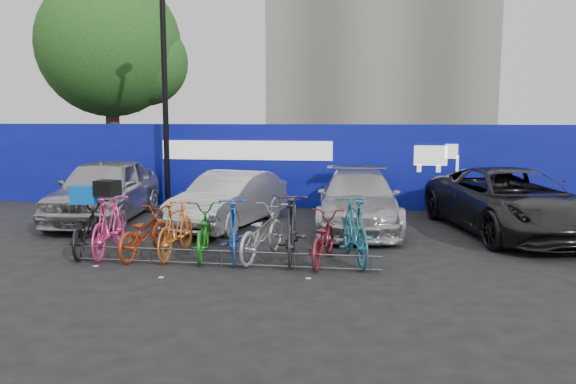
% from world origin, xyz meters
% --- Properties ---
extents(ground, '(100.00, 100.00, 0.00)m').
position_xyz_m(ground, '(0.00, 0.00, 0.00)').
color(ground, black).
rests_on(ground, ground).
extents(hoarding, '(22.00, 0.18, 2.40)m').
position_xyz_m(hoarding, '(0.01, 6.00, 1.20)').
color(hoarding, navy).
rests_on(hoarding, ground).
extents(tree, '(5.40, 5.20, 7.80)m').
position_xyz_m(tree, '(-6.77, 10.06, 5.07)').
color(tree, '#382314').
rests_on(tree, ground).
extents(lamppost, '(0.25, 0.50, 6.11)m').
position_xyz_m(lamppost, '(-3.20, 5.40, 3.27)').
color(lamppost, black).
rests_on(lamppost, ground).
extents(bike_rack, '(5.60, 0.03, 0.30)m').
position_xyz_m(bike_rack, '(-0.00, -0.60, 0.16)').
color(bike_rack, '#595B60').
rests_on(bike_rack, ground).
extents(car_0, '(2.44, 4.88, 1.59)m').
position_xyz_m(car_0, '(-4.06, 3.29, 0.80)').
color(car_0, '#A4A3A8').
rests_on(car_0, ground).
extents(car_1, '(2.29, 4.17, 1.30)m').
position_xyz_m(car_1, '(-0.75, 2.97, 0.65)').
color(car_1, '#B1B1B6').
rests_on(car_1, ground).
extents(car_2, '(2.10, 4.70, 1.34)m').
position_xyz_m(car_2, '(2.30, 3.24, 0.67)').
color(car_2, '#B7B7BC').
rests_on(car_2, ground).
extents(car_3, '(3.60, 5.69, 1.46)m').
position_xyz_m(car_3, '(5.70, 3.08, 0.73)').
color(car_3, black).
rests_on(car_3, ground).
extents(bike_0, '(1.05, 1.96, 0.98)m').
position_xyz_m(bike_0, '(-2.81, -0.03, 0.49)').
color(bike_0, black).
rests_on(bike_0, ground).
extents(bike_1, '(0.79, 1.95, 1.14)m').
position_xyz_m(bike_1, '(-2.33, -0.06, 0.57)').
color(bike_1, '#DC3780').
rests_on(bike_1, ground).
extents(bike_2, '(0.83, 1.79, 0.91)m').
position_xyz_m(bike_2, '(-1.63, -0.09, 0.45)').
color(bike_2, '#AA310C').
rests_on(bike_2, ground).
extents(bike_3, '(0.55, 1.77, 1.05)m').
position_xyz_m(bike_3, '(-1.02, -0.02, 0.53)').
color(bike_3, '#CC6724').
rests_on(bike_3, ground).
extents(bike_4, '(1.01, 1.95, 0.98)m').
position_xyz_m(bike_4, '(-0.53, 0.03, 0.49)').
color(bike_4, '#196918').
rests_on(bike_4, ground).
extents(bike_5, '(0.98, 1.93, 1.12)m').
position_xyz_m(bike_5, '(0.08, -0.05, 0.56)').
color(bike_5, '#1F4DAD').
rests_on(bike_5, ground).
extents(bike_6, '(1.05, 1.97, 0.98)m').
position_xyz_m(bike_6, '(0.60, 0.06, 0.49)').
color(bike_6, '#9D9FA4').
rests_on(bike_6, ground).
extents(bike_7, '(0.74, 2.04, 1.20)m').
position_xyz_m(bike_7, '(1.16, 0.05, 0.60)').
color(bike_7, '#252528').
rests_on(bike_7, ground).
extents(bike_8, '(0.80, 1.80, 0.92)m').
position_xyz_m(bike_8, '(1.75, -0.10, 0.46)').
color(bike_8, maroon).
rests_on(bike_8, ground).
extents(bike_9, '(1.02, 2.05, 1.19)m').
position_xyz_m(bike_9, '(2.31, 0.07, 0.59)').
color(bike_9, '#1F6579').
rests_on(bike_9, ground).
extents(cargo_crate, '(0.52, 0.43, 0.33)m').
position_xyz_m(cargo_crate, '(-2.81, -0.03, 1.14)').
color(cargo_crate, '#0752BC').
rests_on(cargo_crate, bike_0).
extents(cargo_topcase, '(0.46, 0.43, 0.29)m').
position_xyz_m(cargo_topcase, '(-2.33, -0.06, 1.28)').
color(cargo_topcase, black).
rests_on(cargo_topcase, bike_1).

